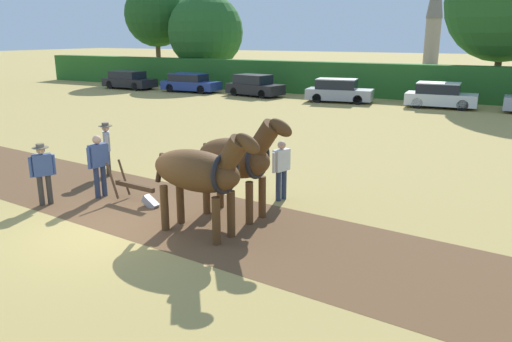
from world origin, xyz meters
name	(u,v)px	position (x,y,z in m)	size (l,w,h in m)	color
ground_plane	(110,229)	(0.00, 0.00, 0.00)	(240.00, 240.00, 0.00)	#A88E4C
plowed_furrow_strip	(104,194)	(-1.99, 1.83, 0.00)	(26.56, 3.67, 0.01)	brown
hedgerow	(395,81)	(0.00, 27.34, 1.18)	(65.65, 1.20, 2.35)	#286023
tree_far_left	(156,15)	(-23.06, 30.50, 6.05)	(5.83, 5.83, 8.98)	brown
tree_left	(205,32)	(-17.42, 30.15, 4.52)	(6.59, 6.59, 7.82)	brown
tree_center_left	(506,2)	(6.16, 29.37, 6.26)	(7.52, 7.52, 10.03)	#423323
church_spire	(435,10)	(-3.91, 64.60, 7.42)	(2.18, 2.18, 14.19)	gray
draft_horse_lead_left	(200,172)	(2.02, 0.75, 1.43)	(2.92, 1.16, 2.47)	#513319
draft_horse_lead_right	(238,158)	(2.16, 2.11, 1.45)	(2.72, 1.17, 2.57)	#513319
plow	(138,192)	(-0.60, 1.69, 0.32)	(1.63, 0.50, 1.13)	#4C331E
farmer_at_plow	(99,161)	(-1.87, 1.64, 1.00)	(0.26, 0.68, 1.71)	#28334C
farmer_beside_team	(281,166)	(2.54, 3.72, 0.93)	(0.34, 0.62, 1.61)	#28334C
farmer_onlooker_left	(43,170)	(-2.67, 0.50, 0.93)	(0.40, 0.56, 1.62)	#38332D
farmer_onlooker_right	(107,145)	(-3.28, 3.37, 0.97)	(0.49, 0.49, 1.67)	#38332D
parked_car_far_left	(129,80)	(-20.64, 23.59, 0.69)	(4.57, 2.07, 1.42)	black
parked_car_left	(190,83)	(-14.83, 24.00, 0.69)	(4.56, 2.02, 1.42)	navy
parked_car_center_left	(254,86)	(-9.24, 24.03, 0.72)	(4.41, 2.54, 1.52)	black
parked_car_center	(338,91)	(-2.78, 23.62, 0.72)	(4.43, 2.31, 1.51)	#9E9EA8
parked_car_center_right	(440,96)	(3.49, 24.01, 0.73)	(4.18, 2.10, 1.50)	silver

